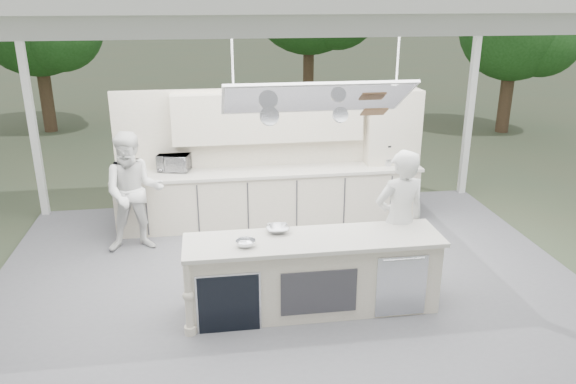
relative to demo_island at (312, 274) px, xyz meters
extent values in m
plane|color=#444932|center=(-0.18, 0.91, -0.60)|extent=(90.00, 90.00, 0.00)
cube|color=slate|center=(-0.18, 0.91, -0.54)|extent=(8.00, 6.00, 0.12)
cube|color=white|center=(3.72, 3.81, 1.25)|extent=(0.12, 0.12, 3.70)
cube|color=white|center=(-4.08, 3.81, 1.25)|extent=(0.12, 0.12, 3.70)
cube|color=white|center=(-0.18, -1.99, 3.02)|extent=(8.00, 0.12, 0.16)
cube|color=white|center=(-0.18, 3.81, 3.02)|extent=(8.00, 0.12, 0.16)
cube|color=white|center=(0.02, 0.01, 2.15)|extent=(2.00, 0.71, 0.43)
cube|color=white|center=(0.02, 0.01, 2.15)|extent=(2.06, 0.76, 0.46)
cylinder|color=white|center=(-0.88, 0.01, 2.63)|extent=(0.02, 0.02, 0.95)
cylinder|color=white|center=(0.92, 0.01, 2.63)|extent=(0.02, 0.02, 0.95)
cylinder|color=silver|center=(-0.48, 0.16, 1.93)|extent=(0.22, 0.14, 0.21)
cylinder|color=silver|center=(0.32, 0.11, 1.93)|extent=(0.18, 0.12, 0.18)
cube|color=brown|center=(0.72, 0.13, 1.95)|extent=(0.28, 0.18, 0.12)
cube|color=beige|center=(0.02, 0.01, -0.03)|extent=(3.00, 0.70, 0.90)
cube|color=silver|center=(0.02, 0.01, 0.45)|extent=(3.10, 0.78, 0.05)
cylinder|color=beige|center=(-1.48, -0.34, -0.02)|extent=(0.11, 0.11, 0.92)
cube|color=black|center=(-1.03, -0.34, -0.12)|extent=(0.70, 0.04, 0.72)
cube|color=silver|center=(-1.03, -0.35, -0.12)|extent=(0.74, 0.03, 0.72)
cube|color=#333237|center=(0.02, -0.35, -0.06)|extent=(0.90, 0.02, 0.55)
cube|color=silver|center=(1.02, -0.35, -0.06)|extent=(0.62, 0.02, 0.78)
cube|color=beige|center=(-0.18, 2.81, -0.03)|extent=(5.00, 0.65, 0.90)
cube|color=silver|center=(-0.18, 2.81, 0.45)|extent=(5.08, 0.72, 0.05)
cube|color=beige|center=(-0.18, 3.11, 0.65)|extent=(5.00, 0.10, 2.25)
cube|color=beige|center=(-0.18, 2.98, 1.32)|extent=(3.10, 0.38, 0.80)
cube|color=beige|center=(1.92, 2.93, 1.07)|extent=(0.90, 0.45, 1.30)
cube|color=brown|center=(1.92, 2.93, 1.07)|extent=(0.84, 0.40, 0.03)
cylinder|color=silver|center=(1.82, 2.79, 0.53)|extent=(0.20, 0.20, 0.12)
cylinder|color=black|center=(1.82, 2.79, 0.69)|extent=(0.17, 0.17, 0.20)
cylinder|color=black|center=(2.17, 2.79, 0.52)|extent=(0.16, 0.16, 0.10)
cone|color=black|center=(2.17, 2.79, 0.69)|extent=(0.14, 0.14, 0.24)
cylinder|color=#4F3827|center=(-5.68, 10.91, 0.45)|extent=(0.36, 0.36, 2.10)
sphere|color=#245720|center=(-5.68, 10.91, 2.69)|extent=(3.40, 3.40, 3.40)
sphere|color=#245720|center=(-5.00, 10.40, 2.35)|extent=(2.38, 2.38, 2.38)
cylinder|color=#4F3827|center=(2.32, 12.91, 0.63)|extent=(0.36, 0.36, 2.45)
sphere|color=#245720|center=(3.12, 12.31, 2.85)|extent=(2.80, 2.80, 2.80)
cylinder|color=#4F3827|center=(7.32, 8.91, 0.37)|extent=(0.36, 0.36, 1.92)
sphere|color=#245720|center=(7.32, 8.91, 2.38)|extent=(3.00, 3.00, 3.00)
sphere|color=#245720|center=(7.92, 8.46, 2.08)|extent=(2.10, 2.10, 2.10)
imported|color=silver|center=(1.20, 0.37, 0.47)|extent=(0.76, 0.56, 1.90)
imported|color=white|center=(-2.30, 2.10, 0.44)|extent=(0.94, 0.76, 1.83)
imported|color=silver|center=(-1.73, 2.99, 0.61)|extent=(0.58, 0.47, 0.28)
imported|color=silver|center=(-0.38, 0.26, 0.51)|extent=(0.29, 0.29, 0.07)
imported|color=silver|center=(-0.80, -0.09, 0.51)|extent=(0.27, 0.27, 0.07)
camera|label=1|loc=(-1.18, -5.99, 3.24)|focal=35.00mm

